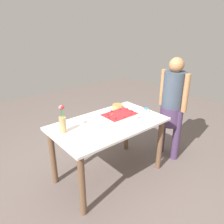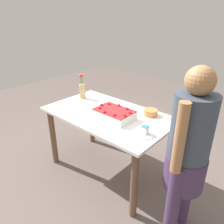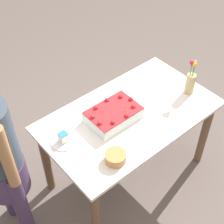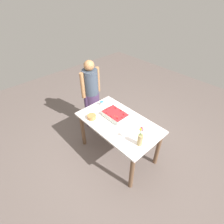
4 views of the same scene
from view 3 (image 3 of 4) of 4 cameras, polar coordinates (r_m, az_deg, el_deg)
ground_plane at (r=3.28m, az=2.47°, el=-10.00°), size 8.00×8.00×0.00m
dining_table at (r=2.78m, az=2.87°, el=-2.28°), size 1.40×0.81×0.78m
sheet_cake at (r=2.61m, az=0.24°, el=-0.39°), size 0.40×0.27×0.12m
serving_plate_with_slice at (r=2.50m, az=-8.04°, el=-4.49°), size 0.20×0.20×0.08m
cake_knife at (r=2.92m, az=4.15°, el=3.95°), size 0.19×0.09×0.00m
flower_vase at (r=2.87m, az=12.93°, el=5.02°), size 0.08×0.08×0.32m
fruit_bowl at (r=2.36m, az=0.59°, el=-7.52°), size 0.15×0.15×0.07m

